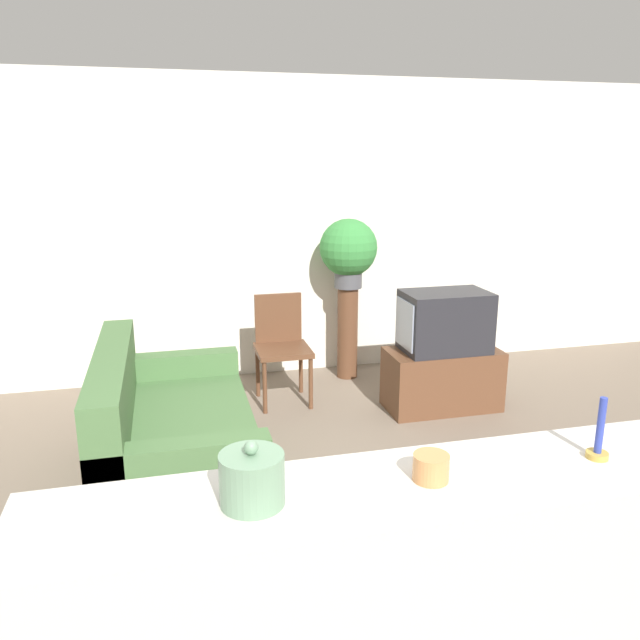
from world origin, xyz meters
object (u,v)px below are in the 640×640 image
at_px(television, 444,321).
at_px(potted_plant, 348,250).
at_px(couch, 170,437).
at_px(decorative_bowl, 252,479).
at_px(wooden_chair, 281,342).

bearing_deg(television, potted_plant, 120.61).
distance_m(couch, decorative_bowl, 2.37).
bearing_deg(television, couch, -163.01).
distance_m(potted_plant, decorative_bowl, 4.00).
height_order(couch, television, television).
height_order(couch, potted_plant, potted_plant).
distance_m(wooden_chair, potted_plant, 1.06).
bearing_deg(wooden_chair, decorative_bowl, -101.71).
relative_size(couch, wooden_chair, 1.87).
distance_m(couch, potted_plant, 2.44).
bearing_deg(wooden_chair, potted_plant, 30.13).
xyz_separation_m(television, wooden_chair, (-1.23, 0.50, -0.23)).
relative_size(television, wooden_chair, 0.77).
bearing_deg(couch, television, 16.99).
bearing_deg(couch, potted_plant, 43.79).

